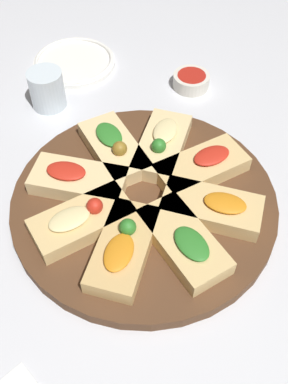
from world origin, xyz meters
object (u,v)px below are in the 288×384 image
object	(u,v)px
dipping_bowl	(191,80)
serving_board	(144,202)
plate_left	(74,61)
water_glass	(46,90)

from	to	relation	value
dipping_bowl	serving_board	bearing A→B (deg)	-53.55
serving_board	dipping_bowl	world-z (taller)	dipping_bowl
serving_board	plate_left	distance (m)	0.43
serving_board	dipping_bowl	size ratio (longest dim) A/B	5.70
plate_left	dipping_bowl	bearing A→B (deg)	36.46
plate_left	water_glass	size ratio (longest dim) A/B	2.35
plate_left	dipping_bowl	distance (m)	0.27
plate_left	dipping_bowl	world-z (taller)	dipping_bowl
water_glass	dipping_bowl	bearing A→B (deg)	65.43
water_glass	plate_left	bearing A→B (deg)	128.14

